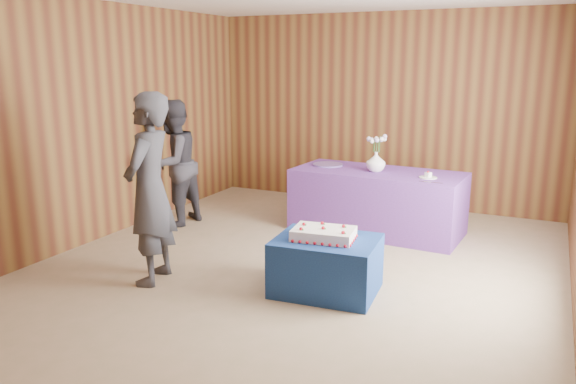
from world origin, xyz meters
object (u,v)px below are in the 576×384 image
Objects in this scene: guest_left at (150,189)px; guest_right at (173,163)px; cake_table at (326,265)px; serving_table at (377,202)px; sheet_cake at (324,234)px; vase at (376,162)px.

guest_left is 1.13× the size of guest_right.
cake_table is 0.45× the size of serving_table.
cake_table is 1.99m from serving_table.
sheet_cake is at bearing 68.87° from guest_right.
serving_table is 1.27× the size of guest_right.
cake_table is 3.83× the size of vase.
serving_table is at bearing 45.84° from vase.
serving_table is 3.32× the size of sheet_cake.
guest_left reaches higher than sheet_cake.
cake_table is 0.57× the size of guest_right.
cake_table is 1.76m from guest_left.
vase is at bearing 86.07° from sheet_cake.
cake_table is 2.05m from vase.
guest_right reaches higher than vase.
guest_left is (-1.46, -2.43, 0.51)m from serving_table.
sheet_cake is (0.09, -2.00, 0.17)m from serving_table.
guest_left is 1.90m from guest_right.
serving_table is 1.13× the size of guest_left.
vase is (-0.12, 1.97, 0.32)m from sheet_cake.
serving_table is 0.49m from vase.
serving_table reaches higher than cake_table.
cake_table is at bearing 69.42° from guest_right.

